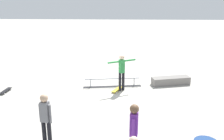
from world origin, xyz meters
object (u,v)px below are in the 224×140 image
(skateboard_main, at_px, (117,89))
(bystander_grey_shirt, at_px, (46,118))
(skate_ledge, at_px, (171,81))
(grind_rail, at_px, (112,83))
(loose_skateboard_black, at_px, (6,91))
(bystander_purple_shirt, at_px, (134,131))
(skater_main, at_px, (122,70))

(skateboard_main, bearing_deg, bystander_grey_shirt, 3.43)
(skate_ledge, relative_size, bystander_grey_shirt, 1.11)
(grind_rail, bearing_deg, loose_skateboard_black, 2.86)
(bystander_purple_shirt, bearing_deg, bystander_grey_shirt, -97.01)
(skateboard_main, xyz_separation_m, bystander_purple_shirt, (-0.52, 5.29, 0.91))
(skate_ledge, xyz_separation_m, skater_main, (2.43, 0.88, 0.81))
(grind_rail, height_order, skate_ledge, grind_rail)
(loose_skateboard_black, bearing_deg, skateboard_main, -78.75)
(bystander_grey_shirt, bearing_deg, skate_ledge, 62.51)
(skater_main, relative_size, bystander_purple_shirt, 0.98)
(grind_rail, relative_size, bystander_grey_shirt, 1.65)
(skateboard_main, relative_size, bystander_grey_shirt, 0.47)
(skate_ledge, bearing_deg, grind_rail, 8.54)
(skate_ledge, bearing_deg, skater_main, 19.96)
(skateboard_main, relative_size, loose_skateboard_black, 0.98)
(loose_skateboard_black, bearing_deg, skater_main, -78.02)
(skate_ledge, distance_m, skater_main, 2.71)
(skater_main, bearing_deg, skate_ledge, 172.97)
(bystander_grey_shirt, xyz_separation_m, bystander_purple_shirt, (-2.51, 0.70, 0.03))
(skater_main, xyz_separation_m, loose_skateboard_black, (5.31, 0.43, -0.92))
(skater_main, distance_m, bystander_purple_shirt, 5.38)
(bystander_grey_shirt, bearing_deg, skater_main, 77.15)
(grind_rail, bearing_deg, skate_ledge, -178.83)
(grind_rail, xyz_separation_m, skateboard_main, (-0.24, 0.53, -0.11))
(skateboard_main, relative_size, bystander_purple_shirt, 0.46)
(skate_ledge, distance_m, bystander_grey_shirt, 7.27)
(grind_rail, distance_m, skater_main, 1.03)
(grind_rail, xyz_separation_m, skate_ledge, (-2.87, -0.43, -0.00))
(skater_main, xyz_separation_m, bystander_purple_shirt, (-0.31, 5.37, -0.01))
(grind_rail, xyz_separation_m, skater_main, (-0.44, 0.45, 0.81))
(skater_main, bearing_deg, grind_rail, -72.63)
(skate_ledge, xyz_separation_m, loose_skateboard_black, (7.74, 1.31, -0.11))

